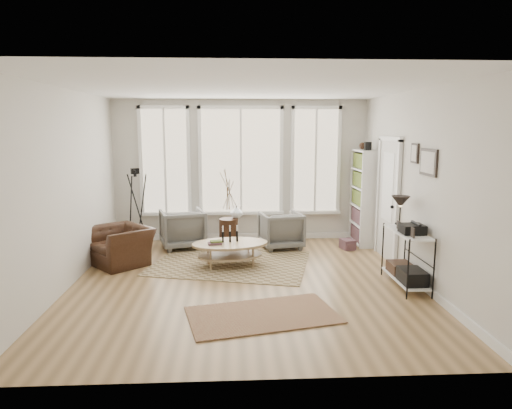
{
  "coord_description": "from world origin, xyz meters",
  "views": [
    {
      "loc": [
        -0.18,
        -6.68,
        2.33
      ],
      "look_at": [
        0.2,
        0.6,
        1.1
      ],
      "focal_mm": 32.0,
      "sensor_mm": 36.0,
      "label": 1
    }
  ],
  "objects": [
    {
      "name": "book_stack_far",
      "position": [
        2.05,
        1.75,
        0.07
      ],
      "size": [
        0.22,
        0.25,
        0.14
      ],
      "primitive_type": "cube",
      "rotation": [
        0.0,
        0.0,
        0.25
      ],
      "color": "maroon",
      "rests_on": "ground"
    },
    {
      "name": "tripod_camera",
      "position": [
        -2.07,
        2.25,
        0.72
      ],
      "size": [
        0.55,
        0.55,
        1.55
      ],
      "color": "black",
      "rests_on": "ground"
    },
    {
      "name": "low_shelf",
      "position": [
        2.38,
        -0.3,
        0.51
      ],
      "size": [
        0.38,
        1.08,
        1.3
      ],
      "color": "white",
      "rests_on": "ground"
    },
    {
      "name": "door",
      "position": [
        2.57,
        1.15,
        1.12
      ],
      "size": [
        0.09,
        1.06,
        2.22
      ],
      "color": "silver",
      "rests_on": "ground"
    },
    {
      "name": "room",
      "position": [
        0.02,
        0.03,
        1.43
      ],
      "size": [
        5.5,
        5.54,
        2.9
      ],
      "color": "#9E7A4D",
      "rests_on": "ground"
    },
    {
      "name": "vase",
      "position": [
        -0.1,
        2.22,
        0.68
      ],
      "size": [
        0.31,
        0.31,
        0.25
      ],
      "primitive_type": "imported",
      "rotation": [
        0.0,
        0.0,
        -0.36
      ],
      "color": "silver",
      "rests_on": "side_table"
    },
    {
      "name": "armchair_left",
      "position": [
        -1.16,
        2.11,
        0.38
      ],
      "size": [
        1.0,
        1.02,
        0.76
      ],
      "primitive_type": "imported",
      "rotation": [
        0.0,
        0.0,
        3.41
      ],
      "color": "slate",
      "rests_on": "ground"
    },
    {
      "name": "rug_main",
      "position": [
        -0.22,
        0.98,
        0.01
      ],
      "size": [
        2.98,
        2.51,
        0.01
      ],
      "primitive_type": "cube",
      "rotation": [
        0.0,
        0.0,
        -0.24
      ],
      "color": "brown",
      "rests_on": "ground"
    },
    {
      "name": "wall_art",
      "position": [
        2.58,
        -0.27,
        1.88
      ],
      "size": [
        0.04,
        0.88,
        0.44
      ],
      "color": "black",
      "rests_on": "ground"
    },
    {
      "name": "bookcase",
      "position": [
        2.44,
        2.23,
        0.96
      ],
      "size": [
        0.31,
        0.85,
        2.06
      ],
      "color": "white",
      "rests_on": "ground"
    },
    {
      "name": "bay_window",
      "position": [
        0.0,
        2.71,
        1.61
      ],
      "size": [
        4.14,
        0.12,
        2.24
      ],
      "color": "#DABF86",
      "rests_on": "ground"
    },
    {
      "name": "side_table",
      "position": [
        -0.26,
        2.14,
        0.75
      ],
      "size": [
        0.37,
        0.37,
        1.56
      ],
      "color": "#321D12",
      "rests_on": "ground"
    },
    {
      "name": "armchair_right",
      "position": [
        0.76,
        1.98,
        0.36
      ],
      "size": [
        0.89,
        0.91,
        0.71
      ],
      "primitive_type": "imported",
      "rotation": [
        0.0,
        0.0,
        3.32
      ],
      "color": "slate",
      "rests_on": "ground"
    },
    {
      "name": "accent_chair",
      "position": [
        -2.12,
        1.06,
        0.32
      ],
      "size": [
        1.32,
        1.31,
        0.65
      ],
      "primitive_type": "imported",
      "rotation": [
        0.0,
        0.0,
        -0.83
      ],
      "color": "#321D12",
      "rests_on": "ground"
    },
    {
      "name": "coffee_table",
      "position": [
        -0.24,
        0.84,
        0.32
      ],
      "size": [
        1.4,
        1.01,
        0.59
      ],
      "color": "#A0865E",
      "rests_on": "ground"
    },
    {
      "name": "rug_runner",
      "position": [
        0.19,
        -1.28,
        0.01
      ],
      "size": [
        2.02,
        1.41,
        0.01
      ],
      "primitive_type": "cube",
      "rotation": [
        0.0,
        0.0,
        0.23
      ],
      "color": "brown",
      "rests_on": "ground"
    },
    {
      "name": "book_stack_near",
      "position": [
        2.05,
        1.82,
        0.09
      ],
      "size": [
        0.29,
        0.34,
        0.19
      ],
      "primitive_type": "cube",
      "rotation": [
        0.0,
        0.0,
        0.22
      ],
      "color": "maroon",
      "rests_on": "ground"
    }
  ]
}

